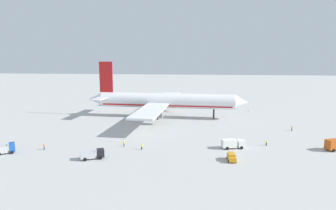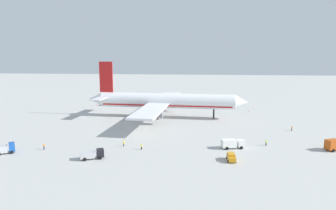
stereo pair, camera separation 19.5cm
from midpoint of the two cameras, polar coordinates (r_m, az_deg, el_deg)
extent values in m
plane|color=#B2B2AD|center=(129.26, -0.33, -2.37)|extent=(600.00, 600.00, 0.00)
cylinder|color=white|center=(127.97, -0.33, 0.84)|extent=(58.22, 9.49, 6.37)
cone|color=white|center=(126.69, 13.87, 0.48)|extent=(5.43, 6.51, 6.25)
cone|color=white|center=(136.95, -13.73, 1.14)|extent=(6.69, 6.39, 6.06)
cube|color=red|center=(133.99, -11.84, 5.29)|extent=(6.02, 0.82, 13.43)
cube|color=white|center=(141.13, -10.97, 2.00)|extent=(5.00, 11.45, 0.36)
cube|color=white|center=(128.98, -12.96, 1.24)|extent=(5.00, 11.45, 0.36)
cube|color=white|center=(147.38, -0.21, 1.60)|extent=(10.72, 32.59, 0.70)
cylinder|color=slate|center=(142.86, -0.13, 0.39)|extent=(5.77, 4.36, 4.07)
cube|color=white|center=(110.02, -3.48, -1.09)|extent=(10.72, 32.59, 0.70)
cylinder|color=slate|center=(114.84, -2.46, -1.70)|extent=(5.90, 3.80, 3.50)
cylinder|color=black|center=(127.15, 8.72, -1.73)|extent=(0.70, 0.70, 4.15)
cylinder|color=black|center=(134.37, -1.19, -1.02)|extent=(0.70, 0.70, 4.15)
cylinder|color=black|center=(124.36, -2.05, -1.87)|extent=(0.70, 0.70, 4.15)
cube|color=red|center=(128.24, -0.33, 0.07)|extent=(55.88, 9.05, 0.50)
cube|color=white|center=(89.04, 13.74, -7.13)|extent=(2.50, 2.82, 1.97)
cube|color=white|center=(87.80, 11.56, -7.21)|extent=(4.55, 3.32, 2.21)
cube|color=black|center=(89.16, 14.17, -6.80)|extent=(0.56, 1.99, 0.87)
cylinder|color=black|center=(90.33, 13.32, -7.53)|extent=(0.95, 0.51, 0.90)
cylinder|color=black|center=(88.18, 13.88, -7.97)|extent=(0.95, 0.51, 0.90)
cylinder|color=black|center=(88.93, 10.75, -7.71)|extent=(0.95, 0.51, 0.90)
cylinder|color=black|center=(86.76, 11.26, -8.17)|extent=(0.95, 0.51, 0.90)
cube|color=#194CA5|center=(92.97, -27.82, -7.13)|extent=(2.46, 2.63, 2.40)
cube|color=#B2B2B7|center=(93.04, -29.42, -7.43)|extent=(3.71, 3.53, 1.83)
cube|color=black|center=(92.82, -27.53, -6.75)|extent=(1.14, 1.54, 1.05)
cylinder|color=black|center=(94.34, -27.88, -7.66)|extent=(0.91, 0.77, 0.90)
cylinder|color=black|center=(92.24, -27.83, -8.04)|extent=(0.91, 0.77, 0.90)
cube|color=black|center=(80.20, -12.90, -8.94)|extent=(2.46, 2.58, 2.02)
cube|color=#B2B2B7|center=(80.07, -15.21, -9.25)|extent=(4.20, 3.37, 1.51)
cube|color=black|center=(80.10, -12.47, -8.56)|extent=(0.78, 1.58, 0.89)
cylinder|color=black|center=(81.46, -13.07, -9.40)|extent=(0.94, 0.65, 0.90)
cylinder|color=black|center=(79.55, -12.93, -9.86)|extent=(0.94, 0.65, 0.90)
cylinder|color=black|center=(81.24, -15.78, -9.57)|extent=(0.94, 0.65, 0.90)
cylinder|color=black|center=(79.33, -15.71, -10.03)|extent=(0.94, 0.65, 0.90)
cube|color=#BF4C14|center=(96.06, 29.01, -6.62)|extent=(4.40, 3.67, 2.71)
cylinder|color=black|center=(96.65, 28.11, -7.29)|extent=(0.95, 0.63, 0.90)
cylinder|color=black|center=(95.08, 29.13, -7.64)|extent=(0.95, 0.63, 0.90)
cube|color=orange|center=(78.21, 12.03, -9.84)|extent=(2.09, 4.33, 1.10)
cube|color=orange|center=(78.14, 12.03, -9.21)|extent=(1.82, 2.80, 0.55)
cylinder|color=black|center=(77.25, 12.88, -10.55)|extent=(0.26, 0.65, 0.64)
cylinder|color=black|center=(76.95, 11.50, -10.58)|extent=(0.26, 0.65, 0.64)
cylinder|color=black|center=(79.84, 12.53, -9.87)|extent=(0.26, 0.65, 0.64)
cylinder|color=black|center=(79.55, 11.19, -9.89)|extent=(0.26, 0.65, 0.64)
cube|color=#26598C|center=(177.84, 7.35, 0.88)|extent=(2.12, 3.23, 0.15)
cylinder|color=#333338|center=(176.14, 7.51, 0.80)|extent=(0.23, 0.60, 0.08)
cylinder|color=black|center=(176.97, 7.67, 0.81)|extent=(0.22, 0.42, 0.40)
cylinder|color=black|center=(176.58, 7.23, 0.80)|extent=(0.22, 0.42, 0.40)
cylinder|color=black|center=(179.11, 7.47, 0.92)|extent=(0.22, 0.42, 0.40)
cylinder|color=black|center=(178.73, 7.03, 0.91)|extent=(0.22, 0.42, 0.40)
cube|color=gray|center=(164.29, -12.58, 0.03)|extent=(2.68, 2.34, 0.15)
cylinder|color=#333338|center=(164.03, -13.08, 0.00)|extent=(0.56, 0.37, 0.08)
cube|color=silver|center=(164.19, -12.59, 0.23)|extent=(2.29, 2.04, 1.02)
cylinder|color=black|center=(163.46, -12.83, -0.05)|extent=(0.41, 0.30, 0.40)
cylinder|color=black|center=(164.82, -12.92, 0.02)|extent=(0.41, 0.30, 0.40)
cylinder|color=black|center=(163.78, -12.24, -0.01)|extent=(0.41, 0.30, 0.40)
cylinder|color=black|center=(165.14, -12.33, 0.06)|extent=(0.41, 0.30, 0.40)
cylinder|color=#3F3F47|center=(114.99, 22.61, -4.38)|extent=(0.39, 0.39, 0.85)
cylinder|color=orange|center=(114.82, 22.64, -4.01)|extent=(0.49, 0.49, 0.64)
sphere|color=#8C6647|center=(114.73, 22.65, -3.80)|extent=(0.23, 0.23, 0.23)
cylinder|color=#3F3F47|center=(89.32, -8.50, -7.58)|extent=(0.36, 0.36, 0.88)
cylinder|color=yellow|center=(89.10, -8.51, -7.11)|extent=(0.45, 0.45, 0.66)
sphere|color=beige|center=(88.97, -8.52, -6.83)|extent=(0.24, 0.24, 0.24)
cylinder|color=black|center=(93.86, 18.28, -7.13)|extent=(0.43, 0.43, 0.86)
cylinder|color=#B2F219|center=(93.66, 18.31, -6.69)|extent=(0.54, 0.54, 0.64)
sphere|color=beige|center=(93.54, 18.32, -6.43)|extent=(0.23, 0.23, 0.23)
cylinder|color=navy|center=(92.41, -22.72, -7.64)|extent=(0.44, 0.44, 0.88)
cylinder|color=orange|center=(92.20, -22.75, -7.18)|extent=(0.55, 0.55, 0.66)
sphere|color=beige|center=(92.07, -22.77, -6.91)|extent=(0.24, 0.24, 0.24)
cylinder|color=black|center=(85.92, -5.13, -8.23)|extent=(0.42, 0.42, 0.81)
cylinder|color=yellow|center=(85.70, -5.13, -7.78)|extent=(0.52, 0.52, 0.60)
sphere|color=beige|center=(85.58, -5.14, -7.51)|extent=(0.22, 0.22, 0.22)
cone|color=orange|center=(147.24, 15.16, -1.14)|extent=(0.36, 0.36, 0.55)
cone|color=orange|center=(164.84, -13.62, 0.02)|extent=(0.36, 0.36, 0.55)
camera|label=1|loc=(0.10, -90.04, -0.01)|focal=31.75mm
camera|label=2|loc=(0.10, 89.96, 0.01)|focal=31.75mm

